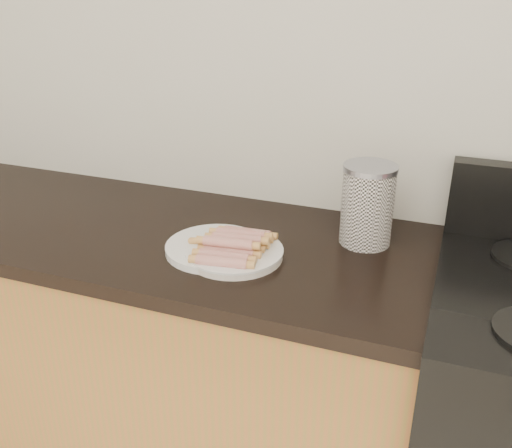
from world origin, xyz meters
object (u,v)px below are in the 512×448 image
at_px(canister, 367,205).
at_px(mug, 354,209).
at_px(side_plate, 215,248).
at_px(main_plate, 234,254).

xyz_separation_m(canister, mug, (-0.05, 0.10, -0.06)).
relative_size(side_plate, mug, 2.78).
height_order(side_plate, canister, canister).
bearing_deg(mug, canister, -64.01).
xyz_separation_m(main_plate, canister, (0.29, 0.20, 0.10)).
xyz_separation_m(main_plate, side_plate, (-0.06, 0.01, 0.00)).
height_order(main_plate, mug, mug).
distance_m(side_plate, mug, 0.42).
distance_m(side_plate, canister, 0.41).
height_order(main_plate, canister, canister).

